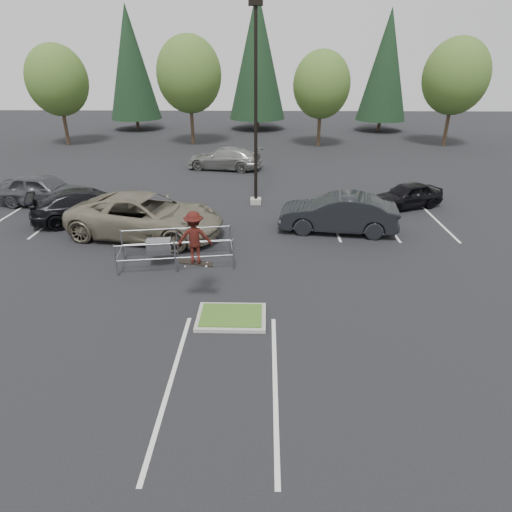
{
  "coord_description": "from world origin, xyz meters",
  "views": [
    {
      "loc": [
        1.06,
        -11.57,
        7.59
      ],
      "look_at": [
        0.76,
        1.5,
        1.53
      ],
      "focal_mm": 30.0,
      "sensor_mm": 36.0,
      "label": 1
    }
  ],
  "objects_px": {
    "car_l_tan": "(145,216)",
    "car_r_charc": "(338,213)",
    "decid_a": "(58,83)",
    "light_pole": "(256,121)",
    "conif_a": "(131,63)",
    "decid_d": "(455,79)",
    "car_l_grey": "(42,190)",
    "skateboarder": "(194,238)",
    "car_r_black": "(408,195)",
    "decid_c": "(321,87)",
    "decid_b": "(189,77)",
    "conif_b": "(257,56)",
    "car_l_black": "(87,205)",
    "conif_c": "(386,66)",
    "cart_corral": "(163,246)",
    "car_far_silver": "(225,158)"
  },
  "relations": [
    {
      "from": "decid_d",
      "to": "car_l_grey",
      "type": "bearing_deg",
      "value": -147.44
    },
    {
      "from": "light_pole",
      "to": "skateboarder",
      "type": "distance_m",
      "value": 11.34
    },
    {
      "from": "car_r_charc",
      "to": "car_r_black",
      "type": "relative_size",
      "value": 1.34
    },
    {
      "from": "decid_d",
      "to": "car_l_tan",
      "type": "height_order",
      "value": "decid_d"
    },
    {
      "from": "decid_a",
      "to": "car_r_charc",
      "type": "relative_size",
      "value": 1.62
    },
    {
      "from": "car_l_tan",
      "to": "car_r_charc",
      "type": "bearing_deg",
      "value": -72.66
    },
    {
      "from": "conif_a",
      "to": "cart_corral",
      "type": "relative_size",
      "value": 2.76
    },
    {
      "from": "decid_a",
      "to": "decid_b",
      "type": "bearing_deg",
      "value": 2.39
    },
    {
      "from": "decid_d",
      "to": "car_l_grey",
      "type": "distance_m",
      "value": 35.35
    },
    {
      "from": "decid_b",
      "to": "decid_c",
      "type": "distance_m",
      "value": 12.05
    },
    {
      "from": "conif_c",
      "to": "car_r_black",
      "type": "distance_m",
      "value": 29.11
    },
    {
      "from": "decid_a",
      "to": "cart_corral",
      "type": "bearing_deg",
      "value": -60.12
    },
    {
      "from": "car_l_grey",
      "to": "car_r_charc",
      "type": "height_order",
      "value": "car_r_charc"
    },
    {
      "from": "car_l_tan",
      "to": "conif_b",
      "type": "bearing_deg",
      "value": 4.63
    },
    {
      "from": "light_pole",
      "to": "car_far_silver",
      "type": "distance_m",
      "value": 9.54
    },
    {
      "from": "decid_b",
      "to": "car_l_black",
      "type": "relative_size",
      "value": 1.71
    },
    {
      "from": "car_l_tan",
      "to": "car_l_grey",
      "type": "relative_size",
      "value": 1.37
    },
    {
      "from": "car_l_tan",
      "to": "conif_c",
      "type": "bearing_deg",
      "value": -17.36
    },
    {
      "from": "car_l_tan",
      "to": "decid_a",
      "type": "bearing_deg",
      "value": 42.68
    },
    {
      "from": "car_l_tan",
      "to": "car_r_black",
      "type": "xyz_separation_m",
      "value": [
        13.43,
        4.5,
        -0.29
      ]
    },
    {
      "from": "decid_c",
      "to": "conif_a",
      "type": "xyz_separation_m",
      "value": [
        -19.99,
        10.17,
        1.84
      ]
    },
    {
      "from": "conif_a",
      "to": "conif_b",
      "type": "bearing_deg",
      "value": 2.05
    },
    {
      "from": "car_l_grey",
      "to": "conif_b",
      "type": "bearing_deg",
      "value": -14.11
    },
    {
      "from": "light_pole",
      "to": "car_r_charc",
      "type": "height_order",
      "value": "light_pole"
    },
    {
      "from": "decid_a",
      "to": "decid_d",
      "type": "xyz_separation_m",
      "value": [
        36.0,
        0.3,
        0.33
      ]
    },
    {
      "from": "decid_b",
      "to": "conif_c",
      "type": "bearing_deg",
      "value": 24.14
    },
    {
      "from": "decid_a",
      "to": "car_r_black",
      "type": "relative_size",
      "value": 2.17
    },
    {
      "from": "car_r_charc",
      "to": "decid_b",
      "type": "bearing_deg",
      "value": -147.58
    },
    {
      "from": "light_pole",
      "to": "conif_a",
      "type": "distance_m",
      "value": 31.63
    },
    {
      "from": "light_pole",
      "to": "decid_b",
      "type": "xyz_separation_m",
      "value": [
        -6.51,
        18.53,
        1.48
      ]
    },
    {
      "from": "decid_a",
      "to": "car_l_grey",
      "type": "xyz_separation_m",
      "value": [
        6.51,
        -18.53,
        -4.7
      ]
    },
    {
      "from": "decid_b",
      "to": "conif_b",
      "type": "distance_m",
      "value": 11.78
    },
    {
      "from": "skateboarder",
      "to": "decid_a",
      "type": "bearing_deg",
      "value": -65.3
    },
    {
      "from": "conif_a",
      "to": "car_l_tan",
      "type": "bearing_deg",
      "value": -73.94
    },
    {
      "from": "decid_c",
      "to": "car_r_charc",
      "type": "relative_size",
      "value": 1.52
    },
    {
      "from": "conif_b",
      "to": "car_l_grey",
      "type": "distance_m",
      "value": 31.97
    },
    {
      "from": "car_r_charc",
      "to": "car_far_silver",
      "type": "height_order",
      "value": "car_r_charc"
    },
    {
      "from": "conif_b",
      "to": "car_r_black",
      "type": "height_order",
      "value": "conif_b"
    },
    {
      "from": "car_r_black",
      "to": "car_far_silver",
      "type": "relative_size",
      "value": 0.74
    },
    {
      "from": "light_pole",
      "to": "skateboarder",
      "type": "relative_size",
      "value": 5.38
    },
    {
      "from": "conif_b",
      "to": "decid_b",
      "type": "bearing_deg",
      "value": -121.09
    },
    {
      "from": "car_l_tan",
      "to": "car_l_black",
      "type": "relative_size",
      "value": 1.26
    },
    {
      "from": "conif_b",
      "to": "skateboarder",
      "type": "bearing_deg",
      "value": -91.74
    },
    {
      "from": "decid_c",
      "to": "cart_corral",
      "type": "relative_size",
      "value": 1.78
    },
    {
      "from": "car_l_tan",
      "to": "car_r_charc",
      "type": "relative_size",
      "value": 1.28
    },
    {
      "from": "decid_a",
      "to": "decid_c",
      "type": "height_order",
      "value": "decid_a"
    },
    {
      "from": "conif_b",
      "to": "light_pole",
      "type": "bearing_deg",
      "value": -88.99
    },
    {
      "from": "car_l_black",
      "to": "decid_c",
      "type": "bearing_deg",
      "value": -57.31
    },
    {
      "from": "decid_b",
      "to": "skateboarder",
      "type": "relative_size",
      "value": 5.12
    },
    {
      "from": "conif_a",
      "to": "cart_corral",
      "type": "distance_m",
      "value": 38.24
    }
  ]
}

